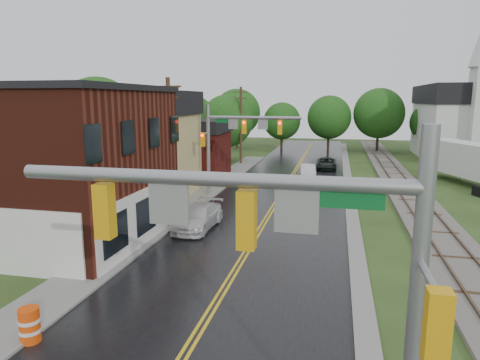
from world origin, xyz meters
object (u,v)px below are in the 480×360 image
(tree_left_b, at_px, (99,119))
(sedan_silver, at_px, (308,172))
(utility_pole_c, at_px, (241,124))
(construction_barrel, at_px, (30,325))
(utility_pole_b, at_px, (170,142))
(church, at_px, (468,113))
(suv_dark, at_px, (326,164))
(pickup_white, at_px, (198,217))
(brick_building, at_px, (25,163))
(tree_left_c, at_px, (171,127))
(tree_left_a, at_px, (3,133))
(traffic_signal_near, at_px, (289,252))
(tree_left_e, at_px, (228,122))
(traffic_signal_far, at_px, (235,134))
(semi_trailer, at_px, (474,161))

(tree_left_b, bearing_deg, sedan_silver, 12.90)
(utility_pole_c, relative_size, tree_left_b, 0.93)
(construction_barrel, bearing_deg, utility_pole_b, 96.25)
(utility_pole_c, bearing_deg, church, 19.97)
(suv_dark, height_order, pickup_white, pickup_white)
(utility_pole_c, height_order, pickup_white, utility_pole_c)
(utility_pole_c, bearing_deg, sedan_silver, -42.38)
(brick_building, bearing_deg, tree_left_c, 93.14)
(church, height_order, tree_left_a, church)
(traffic_signal_near, bearing_deg, tree_left_e, 105.68)
(church, height_order, construction_barrel, church)
(sedan_silver, xyz_separation_m, construction_barrel, (-6.59, -30.79, -0.10))
(utility_pole_b, bearing_deg, traffic_signal_near, -62.81)
(utility_pole_b, bearing_deg, sedan_silver, 59.69)
(brick_building, distance_m, traffic_signal_near, 20.60)
(traffic_signal_far, height_order, utility_pole_c, utility_pole_c)
(traffic_signal_near, relative_size, traffic_signal_far, 1.00)
(traffic_signal_near, xyz_separation_m, tree_left_a, (-23.32, 19.90, 0.15))
(traffic_signal_far, distance_m, semi_trailer, 21.64)
(brick_building, bearing_deg, church, 50.02)
(utility_pole_b, relative_size, utility_pole_c, 1.00)
(sedan_silver, bearing_deg, utility_pole_b, -126.22)
(church, xyz_separation_m, traffic_signal_near, (-16.53, -51.74, -0.87))
(utility_pole_c, bearing_deg, traffic_signal_near, -76.26)
(suv_dark, bearing_deg, church, 32.85)
(tree_left_b, distance_m, pickup_white, 20.34)
(utility_pole_b, bearing_deg, traffic_signal_far, 56.32)
(traffic_signal_far, distance_m, tree_left_c, 16.56)
(church, relative_size, sedan_silver, 4.94)
(tree_left_b, relative_size, semi_trailer, 0.81)
(church, relative_size, tree_left_c, 2.61)
(brick_building, relative_size, traffic_signal_near, 1.95)
(traffic_signal_far, bearing_deg, brick_building, -126.92)
(brick_building, bearing_deg, utility_pole_b, 50.93)
(utility_pole_c, xyz_separation_m, tree_left_b, (-11.05, -12.10, 1.00))
(tree_left_e, bearing_deg, traffic_signal_near, -74.32)
(church, distance_m, tree_left_b, 43.70)
(tree_left_e, xyz_separation_m, pickup_white, (5.23, -27.64, -4.12))
(brick_building, distance_m, traffic_signal_far, 15.03)
(utility_pole_b, bearing_deg, church, 49.82)
(tree_left_c, distance_m, semi_trailer, 30.26)
(utility_pole_b, distance_m, tree_left_b, 14.87)
(suv_dark, bearing_deg, tree_left_b, -155.40)
(traffic_signal_far, height_order, tree_left_c, tree_left_c)
(utility_pole_b, height_order, semi_trailer, utility_pole_b)
(suv_dark, bearing_deg, traffic_signal_near, -91.20)
(traffic_signal_near, distance_m, construction_barrel, 10.19)
(church, distance_m, pickup_white, 42.93)
(construction_barrel, bearing_deg, traffic_signal_near, -22.75)
(traffic_signal_near, xyz_separation_m, traffic_signal_far, (-6.94, 25.00, 0.01))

